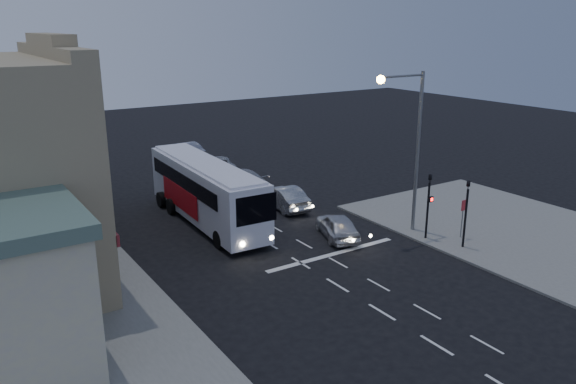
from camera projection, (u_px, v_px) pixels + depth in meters
ground at (324, 277)px, 26.57m from camera, size 120.00×120.00×0.00m
sidewalk_near at (563, 246)px, 30.17m from camera, size 12.00×24.00×0.12m
road_markings at (307, 249)px, 29.90m from camera, size 8.00×30.55×0.01m
tour_bus at (206, 190)px, 33.51m from camera, size 2.99×12.23×3.73m
car_suv at (337, 226)px, 31.38m from camera, size 2.90×4.35×1.38m
car_sedan_a at (284, 197)px, 36.40m from camera, size 2.01×4.64×1.48m
car_sedan_b at (240, 179)px, 40.62m from camera, size 2.45×5.24×1.48m
car_sedan_c at (218, 165)px, 45.02m from camera, size 3.66×5.48×1.40m
car_extra at (186, 150)px, 49.79m from camera, size 1.85×4.68×1.52m
traffic_signal_main at (429, 198)px, 30.49m from camera, size 0.25×0.35×4.10m
traffic_signal_side at (467, 206)px, 29.27m from camera, size 0.18×0.15×4.10m
regulatory_sign at (463, 212)px, 30.80m from camera, size 0.45×0.12×2.20m
streetlight at (410, 135)px, 30.54m from camera, size 3.32×0.44×9.00m
street_tree at (61, 148)px, 33.02m from camera, size 4.00×4.00×6.20m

